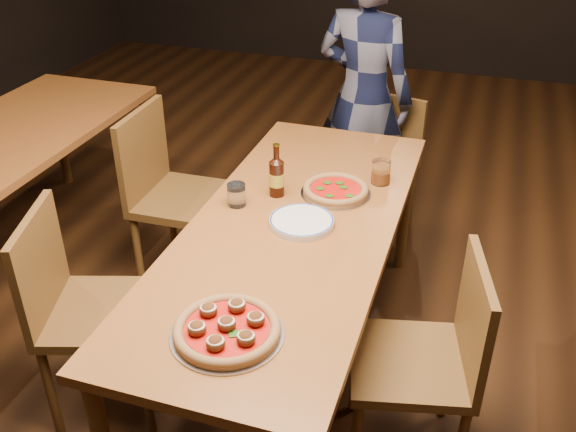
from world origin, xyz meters
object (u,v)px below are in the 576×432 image
(diner, at_px, (364,97))
(beer_bottle, at_px, (277,178))
(chair_main_sw, at_px, (186,198))
(chair_main_nw, at_px, (101,311))
(chair_main_e, at_px, (410,361))
(pizza_margherita, at_px, (336,190))
(amber_glass, at_px, (381,172))
(plate_stack, at_px, (302,222))
(pizza_meatball, at_px, (227,329))
(table_main, at_px, (292,240))
(water_glass, at_px, (237,195))
(chair_end, at_px, (377,167))

(diner, bearing_deg, beer_bottle, 98.78)
(chair_main_sw, xyz_separation_m, beer_bottle, (0.59, -0.26, 0.34))
(chair_main_nw, distance_m, chair_main_e, 1.21)
(pizza_margherita, distance_m, amber_glass, 0.23)
(chair_main_e, relative_size, amber_glass, 8.66)
(plate_stack, relative_size, diner, 0.16)
(chair_main_e, bearing_deg, beer_bottle, -140.73)
(pizza_meatball, distance_m, plate_stack, 0.70)
(chair_main_e, bearing_deg, amber_glass, -173.28)
(chair_main_sw, relative_size, beer_bottle, 4.23)
(beer_bottle, relative_size, diner, 0.14)
(chair_main_sw, relative_size, pizza_meatball, 2.76)
(table_main, xyz_separation_m, diner, (-0.00, 1.36, 0.13))
(chair_main_nw, bearing_deg, diner, -37.74)
(chair_main_nw, height_order, chair_main_sw, chair_main_sw)
(table_main, distance_m, diner, 1.37)
(chair_main_e, distance_m, pizza_meatball, 0.73)
(amber_glass, bearing_deg, pizza_meatball, -102.70)
(table_main, height_order, beer_bottle, beer_bottle)
(pizza_margherita, height_order, plate_stack, pizza_margherita)
(chair_main_sw, xyz_separation_m, pizza_meatball, (0.73, -1.17, 0.28))
(pizza_margherita, relative_size, water_glass, 3.15)
(plate_stack, bearing_deg, table_main, -158.50)
(chair_main_nw, xyz_separation_m, amber_glass, (0.93, 0.89, 0.33))
(plate_stack, height_order, water_glass, water_glass)
(table_main, distance_m, water_glass, 0.31)
(table_main, bearing_deg, beer_bottle, 122.35)
(chair_end, relative_size, diner, 0.52)
(table_main, distance_m, amber_glass, 0.55)
(chair_main_nw, height_order, chair_main_e, chair_main_nw)
(chair_main_sw, xyz_separation_m, plate_stack, (0.76, -0.46, 0.27))
(chair_main_nw, bearing_deg, chair_main_sw, -13.47)
(chair_main_e, xyz_separation_m, diner, (-0.55, 1.67, 0.35))
(amber_glass, bearing_deg, pizza_margherita, -135.21)
(chair_main_nw, distance_m, beer_bottle, 0.90)
(chair_main_e, xyz_separation_m, pizza_meatball, (-0.54, -0.38, 0.32))
(diner, bearing_deg, pizza_meatball, 105.77)
(chair_main_nw, distance_m, pizza_margherita, 1.09)
(water_glass, distance_m, diner, 1.30)
(table_main, height_order, diner, diner)
(chair_end, relative_size, pizza_margherita, 2.76)
(table_main, bearing_deg, chair_end, 84.82)
(water_glass, bearing_deg, pizza_margherita, 30.60)
(chair_main_sw, bearing_deg, chair_main_e, -123.22)
(pizza_meatball, height_order, water_glass, water_glass)
(chair_end, bearing_deg, amber_glass, -65.61)
(pizza_margherita, bearing_deg, amber_glass, 44.79)
(table_main, height_order, pizza_meatball, pizza_meatball)
(water_glass, relative_size, amber_glass, 0.91)
(pizza_meatball, bearing_deg, chair_main_sw, 122.04)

